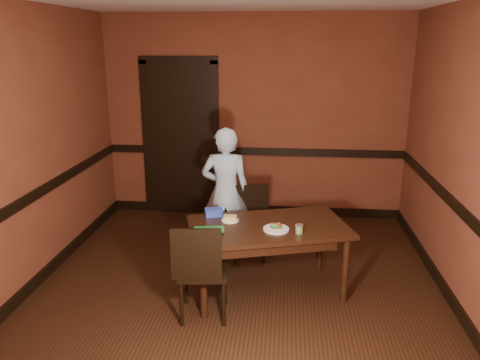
% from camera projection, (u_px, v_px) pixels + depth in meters
% --- Properties ---
extents(floor, '(4.00, 4.50, 0.01)m').
position_uv_depth(floor, '(236.00, 295.00, 4.47)').
color(floor, black).
rests_on(floor, ground).
extents(wall_back, '(4.00, 0.02, 2.70)m').
position_uv_depth(wall_back, '(254.00, 118.00, 6.23)').
color(wall_back, brown).
rests_on(wall_back, ground).
extents(wall_front, '(4.00, 0.02, 2.70)m').
position_uv_depth(wall_front, '(178.00, 288.00, 1.94)').
color(wall_front, brown).
rests_on(wall_front, ground).
extents(wall_left, '(0.02, 4.50, 2.70)m').
position_uv_depth(wall_left, '(19.00, 153.00, 4.28)').
color(wall_left, brown).
rests_on(wall_left, ground).
extents(wall_right, '(0.02, 4.50, 2.70)m').
position_uv_depth(wall_right, '(474.00, 164.00, 3.90)').
color(wall_right, brown).
rests_on(wall_right, ground).
extents(dado_back, '(4.00, 0.03, 0.10)m').
position_uv_depth(dado_back, '(254.00, 151.00, 6.35)').
color(dado_back, black).
rests_on(dado_back, ground).
extents(dado_left, '(0.03, 4.50, 0.10)m').
position_uv_depth(dado_left, '(27.00, 200.00, 4.41)').
color(dado_left, black).
rests_on(dado_left, ground).
extents(dado_right, '(0.03, 4.50, 0.10)m').
position_uv_depth(dado_right, '(465.00, 215.00, 4.03)').
color(dado_right, black).
rests_on(dado_right, ground).
extents(baseboard_back, '(4.00, 0.03, 0.12)m').
position_uv_depth(baseboard_back, '(253.00, 209.00, 6.59)').
color(baseboard_back, black).
rests_on(baseboard_back, ground).
extents(baseboard_left, '(0.03, 4.50, 0.12)m').
position_uv_depth(baseboard_left, '(38.00, 280.00, 4.64)').
color(baseboard_left, black).
rests_on(baseboard_left, ground).
extents(baseboard_right, '(0.03, 4.50, 0.12)m').
position_uv_depth(baseboard_right, '(452.00, 301.00, 4.27)').
color(baseboard_right, black).
rests_on(baseboard_right, ground).
extents(door, '(1.05, 0.07, 2.20)m').
position_uv_depth(door, '(181.00, 136.00, 6.37)').
color(door, black).
rests_on(door, ground).
extents(dining_table, '(1.64, 1.20, 0.69)m').
position_uv_depth(dining_table, '(267.00, 258.00, 4.46)').
color(dining_table, black).
rests_on(dining_table, floor).
extents(chair_far, '(0.48, 0.48, 0.81)m').
position_uv_depth(chair_far, '(246.00, 224.00, 5.15)').
color(chair_far, black).
rests_on(chair_far, floor).
extents(chair_near, '(0.46, 0.46, 0.89)m').
position_uv_depth(chair_near, '(203.00, 269.00, 4.04)').
color(chair_near, black).
rests_on(chair_near, floor).
extents(person, '(0.54, 0.37, 1.46)m').
position_uv_depth(person, '(226.00, 192.00, 5.19)').
color(person, '#AFD7EC').
rests_on(person, floor).
extents(sandwich_plate, '(0.24, 0.24, 0.06)m').
position_uv_depth(sandwich_plate, '(276.00, 228.00, 4.25)').
color(sandwich_plate, white).
rests_on(sandwich_plate, dining_table).
extents(sauce_jar, '(0.07, 0.07, 0.08)m').
position_uv_depth(sauce_jar, '(299.00, 229.00, 4.17)').
color(sauce_jar, '#5B8341').
rests_on(sauce_jar, dining_table).
extents(cheese_saucer, '(0.17, 0.17, 0.05)m').
position_uv_depth(cheese_saucer, '(230.00, 219.00, 4.46)').
color(cheese_saucer, white).
rests_on(cheese_saucer, dining_table).
extents(food_tub, '(0.20, 0.16, 0.07)m').
position_uv_depth(food_tub, '(214.00, 212.00, 4.59)').
color(food_tub, blue).
rests_on(food_tub, dining_table).
extents(wrapped_veg, '(0.27, 0.12, 0.07)m').
position_uv_depth(wrapped_veg, '(209.00, 230.00, 4.16)').
color(wrapped_veg, '#14531E').
rests_on(wrapped_veg, dining_table).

